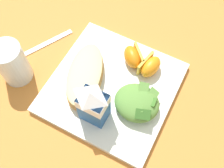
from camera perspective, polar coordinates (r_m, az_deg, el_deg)
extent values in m
plane|color=#C67A33|center=(0.64, 0.00, -1.05)|extent=(3.00, 3.00, 0.00)
cube|color=white|center=(0.64, 0.00, -0.74)|extent=(0.28, 0.28, 0.02)
ellipsoid|color=tan|center=(0.63, -5.64, 1.50)|extent=(0.13, 0.19, 0.03)
ellipsoid|color=brown|center=(0.62, -5.72, 1.98)|extent=(0.11, 0.17, 0.01)
ellipsoid|color=#EAD184|center=(0.61, -5.78, 2.30)|extent=(0.12, 0.18, 0.01)
ellipsoid|color=#5B8E3D|center=(0.59, 5.23, -3.93)|extent=(0.10, 0.09, 0.04)
cube|color=#5B8E3D|center=(0.59, 6.68, -1.16)|extent=(0.03, 0.04, 0.01)
cube|color=#5B8E3D|center=(0.59, 7.20, -3.66)|extent=(0.04, 0.04, 0.01)
cube|color=#3D7028|center=(0.59, 7.76, -3.71)|extent=(0.03, 0.03, 0.02)
cube|color=#3D7028|center=(0.59, 5.71, -2.46)|extent=(0.04, 0.04, 0.02)
cube|color=#5B8E3D|center=(0.59, 8.51, -2.27)|extent=(0.02, 0.03, 0.02)
cube|color=#5B8E3D|center=(0.58, 5.52, -4.58)|extent=(0.03, 0.04, 0.01)
cube|color=#336023|center=(0.57, 6.53, -6.38)|extent=(0.04, 0.03, 0.02)
cube|color=#23569E|center=(0.56, -4.26, -4.68)|extent=(0.06, 0.04, 0.09)
cube|color=white|center=(0.53, -4.48, -3.41)|extent=(0.06, 0.04, 0.03)
pyramid|color=white|center=(0.51, -4.67, -2.33)|extent=(0.06, 0.04, 0.02)
ellipsoid|color=orange|center=(0.64, 8.15, 3.61)|extent=(0.05, 0.07, 0.04)
cube|color=gold|center=(0.64, 6.99, 4.42)|extent=(0.02, 0.06, 0.03)
ellipsoid|color=orange|center=(0.65, 4.27, 5.69)|extent=(0.07, 0.07, 0.04)
cube|color=gold|center=(0.65, 5.62, 6.04)|extent=(0.04, 0.04, 0.03)
cube|color=silver|center=(0.73, -14.41, 7.93)|extent=(0.09, 0.15, 0.01)
cube|color=silver|center=(0.73, -20.30, 4.67)|extent=(0.04, 0.04, 0.01)
cylinder|color=silver|center=(0.66, -20.28, 4.12)|extent=(0.07, 0.07, 0.11)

